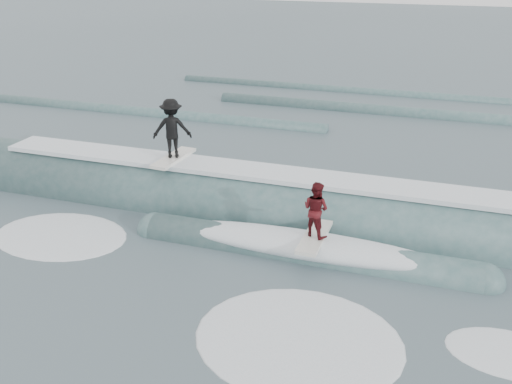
% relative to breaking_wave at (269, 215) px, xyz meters
% --- Properties ---
extents(ground, '(160.00, 160.00, 0.00)m').
position_rel_breaking_wave_xyz_m(ground, '(-0.17, -4.85, -0.03)').
color(ground, '#3A4D54').
rests_on(ground, ground).
extents(breaking_wave, '(24.41, 4.11, 2.65)m').
position_rel_breaking_wave_xyz_m(breaking_wave, '(0.00, 0.00, 0.00)').
color(breaking_wave, '#35595A').
rests_on(breaking_wave, ground).
extents(surfer_black, '(1.38, 2.03, 1.97)m').
position_rel_breaking_wave_xyz_m(surfer_black, '(-3.27, 0.21, 2.33)').
color(surfer_black, white).
rests_on(surfer_black, ground).
extents(surfer_red, '(0.89, 2.01, 1.60)m').
position_rel_breaking_wave_xyz_m(surfer_red, '(1.86, -1.99, 1.23)').
color(surfer_red, silver).
rests_on(surfer_red, ground).
extents(whitewater, '(14.76, 8.86, 0.10)m').
position_rel_breaking_wave_xyz_m(whitewater, '(0.77, -5.90, -0.03)').
color(whitewater, white).
rests_on(whitewater, ground).
extents(far_swells, '(37.43, 8.65, 0.80)m').
position_rel_breaking_wave_xyz_m(far_swells, '(-1.76, 12.80, -0.03)').
color(far_swells, '#35595A').
rests_on(far_swells, ground).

